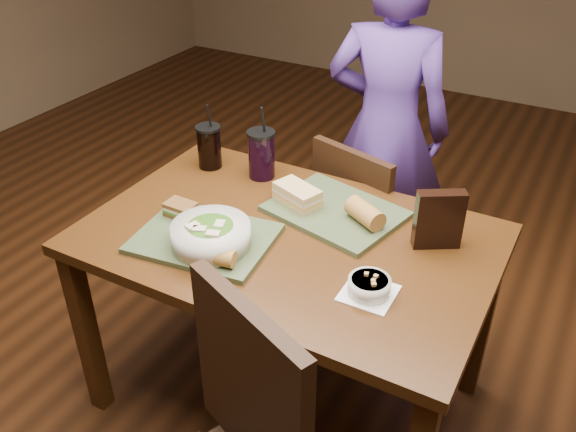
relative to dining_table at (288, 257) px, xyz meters
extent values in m
plane|color=#381C0B|center=(0.00, 0.00, -0.66)|extent=(6.00, 6.00, 0.00)
cube|color=#42240D|center=(-0.60, -0.38, -0.30)|extent=(0.06, 0.06, 0.71)
cube|color=#42240D|center=(-0.60, 0.38, -0.30)|extent=(0.06, 0.06, 0.71)
cube|color=#42240D|center=(0.60, 0.38, -0.30)|extent=(0.06, 0.06, 0.71)
cube|color=#42240D|center=(0.00, 0.00, 0.07)|extent=(1.30, 0.85, 0.04)
cube|color=black|center=(0.22, -0.58, 0.07)|extent=(0.40, 0.20, 0.50)
cube|color=black|center=(0.02, 0.63, -0.26)|extent=(0.46, 0.46, 0.04)
cube|color=black|center=(0.02, 0.46, -0.03)|extent=(0.36, 0.13, 0.44)
cube|color=black|center=(-0.14, 0.47, -0.47)|extent=(0.04, 0.04, 0.38)
cube|color=black|center=(0.18, 0.47, -0.47)|extent=(0.04, 0.04, 0.38)
cube|color=black|center=(-0.14, 0.79, -0.47)|extent=(0.04, 0.04, 0.38)
cube|color=black|center=(0.18, 0.79, -0.47)|extent=(0.04, 0.04, 0.38)
imported|color=#4F3186|center=(-0.02, 0.93, 0.09)|extent=(0.59, 0.43, 1.50)
cube|color=#3D4B2D|center=(-0.21, -0.16, 0.10)|extent=(0.46, 0.37, 0.02)
cube|color=#3D4B2D|center=(0.08, 0.19, 0.10)|extent=(0.48, 0.41, 0.02)
cylinder|color=silver|center=(-0.17, -0.19, 0.14)|extent=(0.24, 0.24, 0.07)
ellipsoid|color=#427219|center=(-0.17, -0.19, 0.16)|extent=(0.20, 0.20, 0.06)
cube|color=beige|center=(-0.18, -0.22, 0.18)|extent=(0.05, 0.04, 0.01)
cube|color=beige|center=(-0.14, -0.17, 0.18)|extent=(0.04, 0.05, 0.01)
cube|color=beige|center=(-0.13, -0.23, 0.18)|extent=(0.05, 0.04, 0.01)
cube|color=beige|center=(-0.21, -0.22, 0.18)|extent=(0.04, 0.05, 0.01)
cube|color=white|center=(0.34, -0.15, 0.09)|extent=(0.15, 0.15, 0.00)
cylinder|color=silver|center=(0.34, -0.15, 0.12)|extent=(0.12, 0.12, 0.05)
cylinder|color=black|center=(0.34, -0.15, 0.14)|extent=(0.10, 0.10, 0.01)
cube|color=#B28947|center=(0.36, -0.17, 0.15)|extent=(0.02, 0.02, 0.01)
cube|color=#B28947|center=(0.35, -0.16, 0.15)|extent=(0.02, 0.02, 0.01)
cube|color=#B28947|center=(0.35, -0.14, 0.15)|extent=(0.01, 0.01, 0.01)
cube|color=#B28947|center=(0.33, -0.14, 0.15)|extent=(0.01, 0.01, 0.01)
cube|color=#593819|center=(-0.35, -0.10, 0.12)|extent=(0.10, 0.07, 0.01)
cube|color=#3F721E|center=(-0.35, -0.10, 0.13)|extent=(0.10, 0.07, 0.01)
cube|color=beige|center=(-0.35, -0.10, 0.14)|extent=(0.10, 0.07, 0.01)
cube|color=#593819|center=(-0.35, -0.10, 0.15)|extent=(0.10, 0.07, 0.01)
cube|color=tan|center=(-0.05, 0.16, 0.12)|extent=(0.18, 0.14, 0.02)
cube|color=orange|center=(-0.05, 0.16, 0.13)|extent=(0.18, 0.14, 0.01)
cube|color=beige|center=(-0.05, 0.16, 0.14)|extent=(0.18, 0.14, 0.01)
cube|color=tan|center=(-0.05, 0.16, 0.16)|extent=(0.18, 0.14, 0.02)
cylinder|color=#AD7533|center=(-0.09, -0.26, 0.13)|extent=(0.11, 0.07, 0.05)
cylinder|color=#AD7533|center=(0.20, 0.16, 0.14)|extent=(0.15, 0.13, 0.07)
cylinder|color=black|center=(-0.49, 0.27, 0.17)|extent=(0.09, 0.09, 0.16)
cylinder|color=black|center=(-0.49, 0.27, 0.25)|extent=(0.10, 0.10, 0.01)
cylinder|color=black|center=(-0.48, 0.27, 0.30)|extent=(0.01, 0.03, 0.10)
cylinder|color=black|center=(-0.27, 0.29, 0.18)|extent=(0.10, 0.10, 0.17)
cylinder|color=black|center=(-0.27, 0.29, 0.27)|extent=(0.10, 0.10, 0.01)
cylinder|color=black|center=(-0.26, 0.29, 0.32)|extent=(0.01, 0.03, 0.11)
cube|color=black|center=(0.43, 0.17, 0.19)|extent=(0.15, 0.11, 0.19)
camera|label=1|loc=(0.78, -1.42, 1.19)|focal=38.00mm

